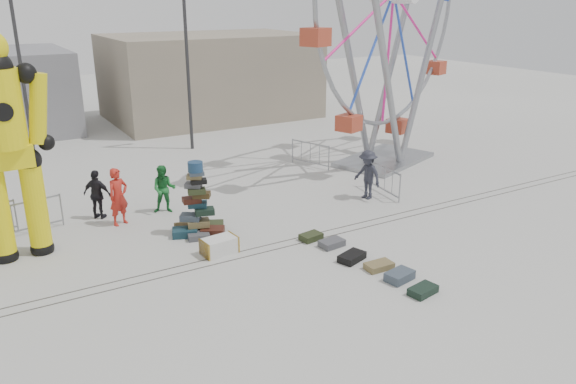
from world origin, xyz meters
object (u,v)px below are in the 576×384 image
lamp_post_left (22,60)px  pedestrian_black (97,195)px  suitcase_tower (198,214)px  barricade_dummy_c (30,217)px  ferris_wheel (392,16)px  steamer_trunk (219,246)px  lamp_post_right (189,56)px  barricade_wheel_front (385,181)px  pedestrian_green (164,189)px  barricade_wheel_back (310,154)px  pedestrian_red (118,197)px  crash_test_dummy (6,140)px  pedestrian_grey (367,175)px

lamp_post_left → pedestrian_black: bearing=-85.1°
suitcase_tower → barricade_dummy_c: 5.31m
ferris_wheel → steamer_trunk: size_ratio=12.64×
lamp_post_right → barricade_wheel_front: bearing=-70.1°
pedestrian_green → steamer_trunk: bearing=-61.8°
lamp_post_right → lamp_post_left: 7.28m
barricade_wheel_back → suitcase_tower: bearing=-78.0°
ferris_wheel → pedestrian_red: (-12.35, -1.46, -5.40)m
barricade_wheel_back → crash_test_dummy: bearing=-94.2°
crash_test_dummy → pedestrian_black: 4.12m
steamer_trunk → barricade_dummy_c: barricade_dummy_c is taller
ferris_wheel → pedestrian_red: 13.55m
ferris_wheel → pedestrian_black: (-12.83, -0.57, -5.51)m
suitcase_tower → crash_test_dummy: (-4.97, 0.97, 2.77)m
pedestrian_black → pedestrian_red: bearing=161.6°
steamer_trunk → barricade_wheel_front: size_ratio=0.51×
pedestrian_red → pedestrian_grey: bearing=-34.7°
suitcase_tower → barricade_wheel_back: suitcase_tower is taller
barricade_wheel_front → pedestrian_green: (-7.78, 2.41, 0.29)m
pedestrian_black → pedestrian_grey: size_ratio=0.92×
crash_test_dummy → pedestrian_grey: crash_test_dummy is taller
steamer_trunk → barricade_wheel_back: size_ratio=0.51×
lamp_post_right → barricade_dummy_c: (-8.37, -7.39, -3.93)m
pedestrian_grey → barricade_wheel_front: bearing=80.8°
lamp_post_right → barricade_dummy_c: size_ratio=4.00×
lamp_post_left → pedestrian_black: 9.91m
pedestrian_green → suitcase_tower: bearing=-58.1°
barricade_wheel_front → pedestrian_black: (-9.90, 2.99, 0.30)m
pedestrian_red → pedestrian_green: size_ratio=1.14×
steamer_trunk → barricade_wheel_back: barricade_wheel_back is taller
steamer_trunk → barricade_wheel_front: bearing=6.8°
crash_test_dummy → pedestrian_green: (4.67, 1.35, -2.59)m
ferris_wheel → pedestrian_red: ferris_wheel is taller
barricade_wheel_front → pedestrian_grey: (-0.85, -0.00, 0.37)m
pedestrian_black → steamer_trunk: bearing=160.5°
lamp_post_left → steamer_trunk: bearing=-77.0°
steamer_trunk → pedestrian_red: (-1.90, 3.71, 0.72)m
steamer_trunk → barricade_dummy_c: size_ratio=0.51×
barricade_wheel_front → lamp_post_left: bearing=48.6°
lamp_post_left → pedestrian_red: lamp_post_left is taller
pedestrian_grey → crash_test_dummy: bearing=-104.7°
barricade_wheel_front → pedestrian_green: size_ratio=1.19×
lamp_post_right → barricade_wheel_front: (3.69, -10.17, -3.93)m
lamp_post_left → pedestrian_green: 10.81m
suitcase_tower → ferris_wheel: ferris_wheel is taller
suitcase_tower → pedestrian_green: suitcase_tower is taller
pedestrian_grey → pedestrian_red: bearing=-113.2°
barricade_wheel_front → pedestrian_red: (-9.41, 2.09, 0.41)m
pedestrian_black → barricade_wheel_back: bearing=-127.2°
suitcase_tower → pedestrian_black: bearing=152.8°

